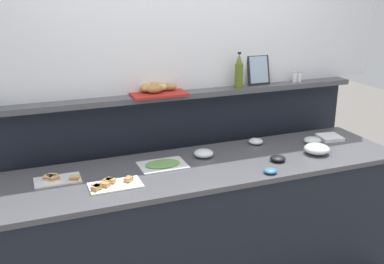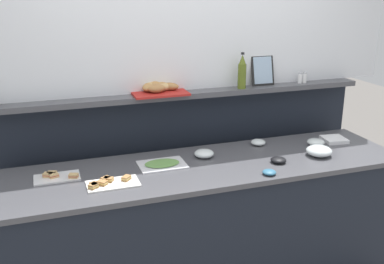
{
  "view_description": "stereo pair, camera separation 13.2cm",
  "coord_description": "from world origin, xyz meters",
  "px_view_note": "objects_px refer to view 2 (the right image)",
  "views": [
    {
      "loc": [
        -1.13,
        -2.59,
        2.1
      ],
      "look_at": [
        -0.07,
        0.1,
        1.15
      ],
      "focal_mm": 42.05,
      "sensor_mm": 36.0,
      "label": 1
    },
    {
      "loc": [
        -1.01,
        -2.64,
        2.1
      ],
      "look_at": [
        -0.07,
        0.1,
        1.15
      ],
      "focal_mm": 42.05,
      "sensor_mm": 36.0,
      "label": 2
    }
  ],
  "objects_px": {
    "glass_bowl_small": "(258,142)",
    "salt_shaker": "(300,78)",
    "glass_bowl_medium": "(319,151)",
    "olive_oil_bottle": "(242,72)",
    "napkin_stack": "(334,139)",
    "framed_picture": "(263,70)",
    "pepper_shaker": "(305,78)",
    "condiment_bowl_cream": "(278,160)",
    "condiment_bowl_red": "(269,172)",
    "cold_cuts_platter": "(162,164)",
    "bread_basket": "(158,88)",
    "sandwich_platter_rear": "(110,183)",
    "glass_bowl_large": "(316,142)",
    "glass_bowl_extra": "(204,154)",
    "sandwich_platter_front": "(57,177)"
  },
  "relations": [
    {
      "from": "napkin_stack",
      "to": "pepper_shaker",
      "type": "height_order",
      "value": "pepper_shaker"
    },
    {
      "from": "glass_bowl_large",
      "to": "pepper_shaker",
      "type": "distance_m",
      "value": 0.57
    },
    {
      "from": "cold_cuts_platter",
      "to": "condiment_bowl_cream",
      "type": "height_order",
      "value": "condiment_bowl_cream"
    },
    {
      "from": "condiment_bowl_cream",
      "to": "salt_shaker",
      "type": "relative_size",
      "value": 1.24
    },
    {
      "from": "sandwich_platter_front",
      "to": "condiment_bowl_red",
      "type": "bearing_deg",
      "value": -16.28
    },
    {
      "from": "salt_shaker",
      "to": "glass_bowl_small",
      "type": "bearing_deg",
      "value": -154.19
    },
    {
      "from": "condiment_bowl_red",
      "to": "glass_bowl_medium",
      "type": "bearing_deg",
      "value": 20.52
    },
    {
      "from": "condiment_bowl_cream",
      "to": "pepper_shaker",
      "type": "height_order",
      "value": "pepper_shaker"
    },
    {
      "from": "condiment_bowl_cream",
      "to": "olive_oil_bottle",
      "type": "height_order",
      "value": "olive_oil_bottle"
    },
    {
      "from": "condiment_bowl_red",
      "to": "salt_shaker",
      "type": "height_order",
      "value": "salt_shaker"
    },
    {
      "from": "cold_cuts_platter",
      "to": "condiment_bowl_cream",
      "type": "xyz_separation_m",
      "value": [
        0.77,
        -0.21,
        0.01
      ]
    },
    {
      "from": "glass_bowl_medium",
      "to": "condiment_bowl_cream",
      "type": "bearing_deg",
      "value": -176.2
    },
    {
      "from": "napkin_stack",
      "to": "framed_picture",
      "type": "bearing_deg",
      "value": 140.22
    },
    {
      "from": "sandwich_platter_rear",
      "to": "salt_shaker",
      "type": "bearing_deg",
      "value": 19.38
    },
    {
      "from": "sandwich_platter_front",
      "to": "olive_oil_bottle",
      "type": "bearing_deg",
      "value": 13.82
    },
    {
      "from": "sandwich_platter_front",
      "to": "condiment_bowl_cream",
      "type": "height_order",
      "value": "condiment_bowl_cream"
    },
    {
      "from": "sandwich_platter_rear",
      "to": "cold_cuts_platter",
      "type": "distance_m",
      "value": 0.43
    },
    {
      "from": "salt_shaker",
      "to": "glass_bowl_large",
      "type": "bearing_deg",
      "value": -98.75
    },
    {
      "from": "cold_cuts_platter",
      "to": "bread_basket",
      "type": "bearing_deg",
      "value": 77.59
    },
    {
      "from": "cold_cuts_platter",
      "to": "salt_shaker",
      "type": "height_order",
      "value": "salt_shaker"
    },
    {
      "from": "glass_bowl_extra",
      "to": "sandwich_platter_front",
      "type": "bearing_deg",
      "value": -177.41
    },
    {
      "from": "glass_bowl_small",
      "to": "framed_picture",
      "type": "bearing_deg",
      "value": 60.91
    },
    {
      "from": "condiment_bowl_red",
      "to": "olive_oil_bottle",
      "type": "height_order",
      "value": "olive_oil_bottle"
    },
    {
      "from": "glass_bowl_medium",
      "to": "olive_oil_bottle",
      "type": "distance_m",
      "value": 0.82
    },
    {
      "from": "glass_bowl_large",
      "to": "napkin_stack",
      "type": "relative_size",
      "value": 0.77
    },
    {
      "from": "olive_oil_bottle",
      "to": "framed_picture",
      "type": "xyz_separation_m",
      "value": [
        0.21,
        0.06,
        -0.01
      ]
    },
    {
      "from": "sandwich_platter_rear",
      "to": "condiment_bowl_red",
      "type": "distance_m",
      "value": 1.01
    },
    {
      "from": "sandwich_platter_rear",
      "to": "bread_basket",
      "type": "bearing_deg",
      "value": 52.17
    },
    {
      "from": "sandwich_platter_front",
      "to": "olive_oil_bottle",
      "type": "height_order",
      "value": "olive_oil_bottle"
    },
    {
      "from": "glass_bowl_extra",
      "to": "olive_oil_bottle",
      "type": "distance_m",
      "value": 0.72
    },
    {
      "from": "sandwich_platter_front",
      "to": "sandwich_platter_rear",
      "type": "height_order",
      "value": "same"
    },
    {
      "from": "cold_cuts_platter",
      "to": "condiment_bowl_red",
      "type": "distance_m",
      "value": 0.71
    },
    {
      "from": "olive_oil_bottle",
      "to": "salt_shaker",
      "type": "relative_size",
      "value": 3.17
    },
    {
      "from": "glass_bowl_small",
      "to": "pepper_shaker",
      "type": "height_order",
      "value": "pepper_shaker"
    },
    {
      "from": "sandwich_platter_rear",
      "to": "glass_bowl_extra",
      "type": "bearing_deg",
      "value": 19.5
    },
    {
      "from": "napkin_stack",
      "to": "glass_bowl_extra",
      "type": "bearing_deg",
      "value": 179.55
    },
    {
      "from": "cold_cuts_platter",
      "to": "glass_bowl_small",
      "type": "bearing_deg",
      "value": 11.15
    },
    {
      "from": "glass_bowl_large",
      "to": "pepper_shaker",
      "type": "xyz_separation_m",
      "value": [
        0.1,
        0.38,
        0.42
      ]
    },
    {
      "from": "glass_bowl_small",
      "to": "salt_shaker",
      "type": "distance_m",
      "value": 0.67
    },
    {
      "from": "glass_bowl_small",
      "to": "condiment_bowl_cream",
      "type": "bearing_deg",
      "value": -94.82
    },
    {
      "from": "napkin_stack",
      "to": "olive_oil_bottle",
      "type": "bearing_deg",
      "value": 154.68
    },
    {
      "from": "sandwich_platter_rear",
      "to": "framed_picture",
      "type": "height_order",
      "value": "framed_picture"
    },
    {
      "from": "condiment_bowl_cream",
      "to": "napkin_stack",
      "type": "height_order",
      "value": "condiment_bowl_cream"
    },
    {
      "from": "glass_bowl_small",
      "to": "condiment_bowl_red",
      "type": "xyz_separation_m",
      "value": [
        -0.19,
        -0.53,
        -0.0
      ]
    },
    {
      "from": "sandwich_platter_rear",
      "to": "olive_oil_bottle",
      "type": "height_order",
      "value": "olive_oil_bottle"
    },
    {
      "from": "sandwich_platter_rear",
      "to": "condiment_bowl_cream",
      "type": "bearing_deg",
      "value": -0.58
    },
    {
      "from": "glass_bowl_extra",
      "to": "olive_oil_bottle",
      "type": "xyz_separation_m",
      "value": [
        0.42,
        0.3,
        0.5
      ]
    },
    {
      "from": "olive_oil_bottle",
      "to": "bread_basket",
      "type": "relative_size",
      "value": 0.69
    },
    {
      "from": "glass_bowl_small",
      "to": "napkin_stack",
      "type": "xyz_separation_m",
      "value": [
        0.6,
        -0.11,
        -0.01
      ]
    },
    {
      "from": "sandwich_platter_rear",
      "to": "cold_cuts_platter",
      "type": "bearing_deg",
      "value": 27.18
    }
  ]
}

